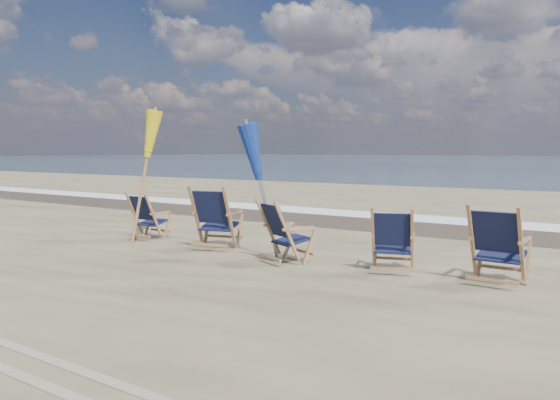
% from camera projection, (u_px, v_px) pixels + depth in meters
% --- Properties ---
extents(surf_foam, '(200.00, 1.40, 0.01)m').
position_uv_depth(surf_foam, '(420.00, 218.00, 13.37)').
color(surf_foam, silver).
rests_on(surf_foam, ground).
extents(wet_sand_strip, '(200.00, 2.60, 0.00)m').
position_uv_depth(wet_sand_strip, '(396.00, 225.00, 12.13)').
color(wet_sand_strip, '#42362A').
rests_on(wet_sand_strip, ground).
extents(beach_chair_0, '(0.59, 0.66, 0.90)m').
position_uv_depth(beach_chair_0, '(153.00, 217.00, 9.92)').
color(beach_chair_0, black).
rests_on(beach_chair_0, ground).
extents(beach_chair_1, '(0.89, 0.95, 1.09)m').
position_uv_depth(beach_chair_1, '(229.00, 218.00, 8.90)').
color(beach_chair_1, black).
rests_on(beach_chair_1, ground).
extents(beach_chair_2, '(0.84, 0.88, 0.96)m').
position_uv_depth(beach_chair_2, '(287.00, 234.00, 7.69)').
color(beach_chair_2, black).
rests_on(beach_chair_2, ground).
extents(beach_chair_3, '(0.76, 0.81, 0.91)m').
position_uv_depth(beach_chair_3, '(412.00, 241.00, 7.18)').
color(beach_chair_3, black).
rests_on(beach_chair_3, ground).
extents(beach_chair_4, '(0.67, 0.75, 1.01)m').
position_uv_depth(beach_chair_4, '(521.00, 248.00, 6.39)').
color(beach_chair_4, black).
rests_on(beach_chair_4, ground).
extents(umbrella_yellow, '(0.30, 0.30, 2.39)m').
position_uv_depth(umbrella_yellow, '(142.00, 140.00, 9.73)').
color(umbrella_yellow, '#966A43').
rests_on(umbrella_yellow, ground).
extents(umbrella_blue, '(0.30, 0.30, 2.08)m').
position_uv_depth(umbrella_blue, '(264.00, 157.00, 8.20)').
color(umbrella_blue, '#A5A5AD').
rests_on(umbrella_blue, ground).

